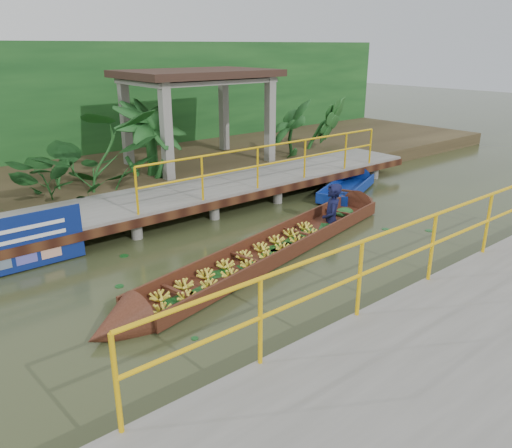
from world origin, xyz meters
TOP-DOWN VIEW (x-y plane):
  - ground at (0.00, 0.00)m, footprint 80.00×80.00m
  - land_strip at (0.00, 7.50)m, footprint 30.00×8.00m
  - far_dock at (0.02, 3.43)m, footprint 16.00×2.06m
  - near_dock at (1.00, -4.20)m, footprint 18.00×2.40m
  - pavilion at (3.00, 6.30)m, footprint 4.40×3.00m
  - foliage_backdrop at (0.00, 10.00)m, footprint 30.00×0.80m
  - vendor_boat at (1.15, 0.31)m, footprint 8.47×2.57m
  - moored_blue_boat at (5.67, 2.38)m, footprint 3.14×1.95m
  - tropical_plants at (0.76, 5.30)m, footprint 14.43×1.43m

SIDE VIEW (x-z plane):
  - ground at x=0.00m, z-range 0.00..0.00m
  - moored_blue_boat at x=5.67m, z-range -0.24..0.50m
  - land_strip at x=0.00m, z-range 0.00..0.45m
  - vendor_boat at x=1.15m, z-range -0.78..1.36m
  - near_dock at x=1.00m, z-range -0.56..1.16m
  - far_dock at x=0.02m, z-range -0.35..1.30m
  - tropical_plants at x=0.76m, z-range 0.45..2.24m
  - foliage_backdrop at x=0.00m, z-range 0.00..4.00m
  - pavilion at x=3.00m, z-range 1.32..4.32m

